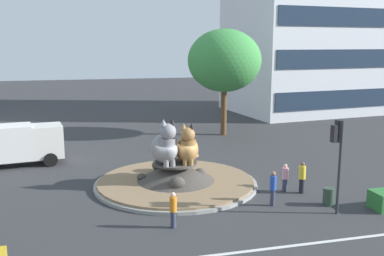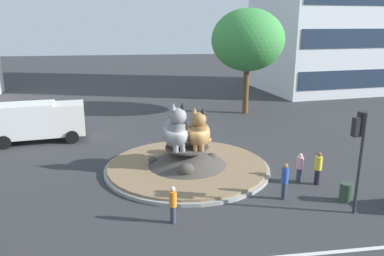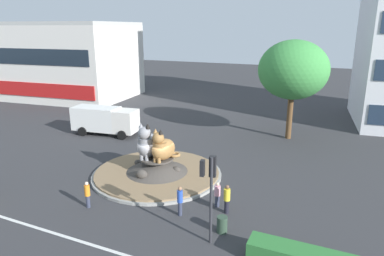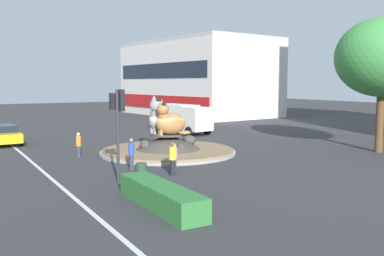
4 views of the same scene
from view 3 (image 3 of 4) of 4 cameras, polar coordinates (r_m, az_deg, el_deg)
name	(u,v)px [view 3 (image 3 of 4)]	position (r m, az deg, el deg)	size (l,w,h in m)	color
ground_plane	(157,175)	(25.79, -5.69, -7.64)	(160.00, 160.00, 0.00)	#333335
lane_centreline	(71,238)	(19.64, -19.06, -16.65)	(112.00, 0.20, 0.01)	silver
roundabout_island	(157,169)	(25.62, -5.72, -6.64)	(9.33, 9.33, 1.37)	gray
cat_statue_grey	(148,144)	(25.15, -7.18, -2.61)	(1.74, 2.79, 2.64)	gray
cat_statue_tabby	(163,148)	(24.51, -4.81, -3.30)	(1.79, 2.40, 2.36)	#9E703D
traffic_light_mast	(210,180)	(16.86, 2.97, -8.52)	(0.71, 0.60, 4.53)	#2D2D33
shophouse_block	(54,60)	(58.75, -21.58, 10.31)	(25.14, 16.01, 11.09)	silver
broadleaf_tree_behind_island	(293,70)	(33.81, 16.18, 9.06)	(6.41, 6.41, 9.32)	brown
pedestrian_orange_shirt	(87,194)	(21.90, -16.68, -10.24)	(0.32, 0.32, 1.65)	#33384C
pedestrian_yellow_shirt	(227,198)	(20.50, 5.71, -11.35)	(0.37, 0.37, 1.75)	black
pedestrian_blue_shirt	(180,200)	(20.16, -1.98, -11.65)	(0.32, 0.32, 1.79)	#33384C
pedestrian_pink_shirt	(217,194)	(21.18, 4.16, -10.68)	(0.36, 0.36, 1.56)	#33384C
delivery_box_truck	(105,119)	(35.76, -14.01, 1.36)	(6.77, 3.17, 2.74)	silver
litter_bin	(222,225)	(18.97, 4.92, -15.41)	(0.56, 0.56, 0.90)	#2D4233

